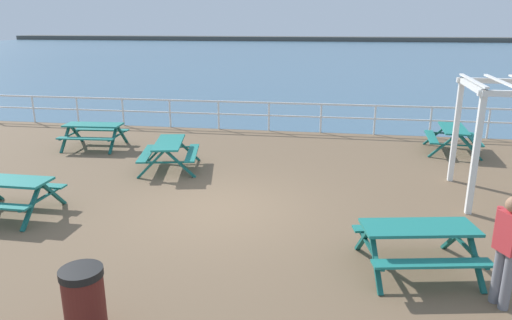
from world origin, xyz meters
TOP-DOWN VIEW (x-y plane):
  - ground_plane at (0.00, 0.00)m, footprint 30.00×24.00m
  - sea_band at (0.00, 52.75)m, footprint 142.00×90.00m
  - distant_shoreline at (0.00, 95.75)m, footprint 142.00×6.00m
  - seaward_railing at (-0.00, 7.75)m, footprint 23.07×0.07m
  - picnic_table_near_left at (-5.22, 4.41)m, footprint 1.90×1.65m
  - picnic_table_near_right at (6.03, 5.71)m, footprint 1.67×1.91m
  - picnic_table_mid_centre at (-4.31, -1.00)m, footprint 1.81×1.55m
  - picnic_table_far_left at (3.76, -2.01)m, footprint 2.05×1.83m
  - picnic_table_seaward at (-2.05, 2.61)m, footprint 1.85×2.07m
  - visitor at (4.77, -2.86)m, footprint 0.35×0.49m
  - litter_bin at (-0.71, -4.43)m, footprint 0.55×0.55m

SIDE VIEW (x-z plane):
  - ground_plane at x=0.00m, z-range -0.20..0.00m
  - sea_band at x=0.00m, z-range 0.00..0.00m
  - distant_shoreline at x=0.00m, z-range -0.90..0.90m
  - litter_bin at x=-0.71m, z-range 0.00..0.95m
  - picnic_table_near_left at x=-5.22m, z-range 0.19..0.98m
  - picnic_table_near_right at x=6.03m, z-range 0.19..0.98m
  - picnic_table_mid_centre at x=-4.31m, z-range 0.19..0.98m
  - picnic_table_far_left at x=3.76m, z-range 0.19..0.98m
  - picnic_table_seaward at x=-2.05m, z-range 0.19..0.98m
  - seaward_railing at x=0.00m, z-range 0.21..1.29m
  - visitor at x=4.77m, z-range 0.12..1.78m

